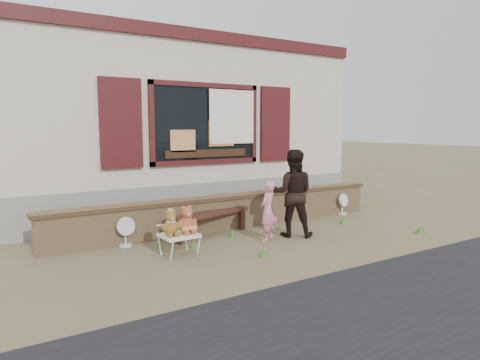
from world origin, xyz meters
TOP-DOWN VIEW (x-y plane):
  - ground at (0.00, 0.00)m, footprint 80.00×80.00m
  - shopfront at (0.00, 4.49)m, footprint 8.04×5.13m
  - brick_wall at (0.00, 1.00)m, footprint 7.10×0.36m
  - bench at (-0.58, 0.73)m, footprint 1.75×0.78m
  - folding_chair at (-1.57, -0.13)m, footprint 0.58×0.52m
  - teddy_bear_left at (-1.71, -0.14)m, footprint 0.31×0.28m
  - teddy_bear_right at (-1.43, -0.12)m, footprint 0.35×0.31m
  - child at (0.11, -0.14)m, footprint 0.46×0.41m
  - adult at (0.68, -0.12)m, footprint 0.98×0.95m
  - fan_left at (-2.13, 0.80)m, footprint 0.32×0.21m
  - fan_right at (2.86, 0.80)m, footprint 0.31×0.20m
  - grass_tufts at (0.68, -0.35)m, footprint 4.69×1.80m

SIDE VIEW (x-z plane):
  - ground at x=0.00m, z-range 0.00..0.00m
  - grass_tufts at x=0.68m, z-range -0.01..0.13m
  - fan_right at x=2.86m, z-range 0.00..0.49m
  - fan_left at x=-2.13m, z-range 0.00..0.51m
  - folding_chair at x=-1.57m, z-range 0.14..0.47m
  - bench at x=-0.58m, z-range 0.10..0.54m
  - brick_wall at x=0.00m, z-range 0.01..0.67m
  - child at x=0.11m, z-range 0.00..1.06m
  - teddy_bear_left at x=-1.71m, z-range 0.33..0.74m
  - teddy_bear_right at x=-1.43m, z-range 0.33..0.78m
  - adult at x=0.68m, z-range 0.00..1.58m
  - shopfront at x=0.00m, z-range 0.00..4.00m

